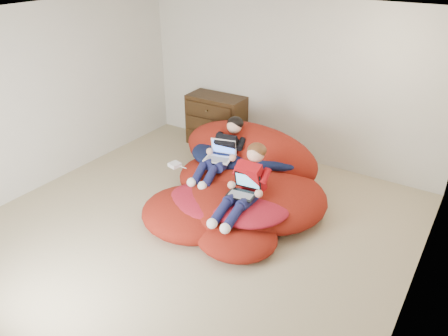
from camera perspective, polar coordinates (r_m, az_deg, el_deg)
room_shell at (r=5.40m, az=-3.87°, el=-5.79°), size 5.10×5.10×2.77m
dresser at (r=7.53m, az=-1.02°, el=6.21°), size 0.99×0.56×0.88m
beanbag_pile at (r=5.89m, az=2.05°, el=-2.16°), size 2.48×2.45×0.95m
cream_pillow at (r=6.53m, az=1.40°, el=4.46°), size 0.42×0.27×0.27m
older_boy at (r=5.94m, az=-0.03°, el=2.55°), size 0.37×1.11×0.67m
younger_boy at (r=5.19m, az=2.89°, el=-1.78°), size 0.31×1.02×0.75m
laptop_white at (r=5.90m, az=-0.48°, el=1.89°), size 0.40×0.39×0.25m
laptop_black at (r=5.20m, az=2.65°, el=-2.70°), size 0.36×0.34×0.24m
power_adapter at (r=6.10m, az=-6.45°, el=0.42°), size 0.17×0.17×0.05m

